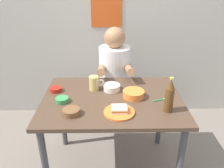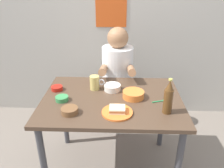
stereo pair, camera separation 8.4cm
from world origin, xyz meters
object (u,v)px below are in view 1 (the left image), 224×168
object	(u,v)px
plate_orange	(119,112)
condiment_bowl_brown	(71,111)
dining_table	(112,108)
person_seated	(115,67)
beer_bottle	(170,96)
beer_mug	(94,83)
stool	(114,101)
sandwich	(119,109)

from	to	relation	value
plate_orange	condiment_bowl_brown	xyz separation A→B (m)	(-0.33, -0.01, 0.02)
plate_orange	condiment_bowl_brown	world-z (taller)	condiment_bowl_brown
dining_table	person_seated	bearing A→B (deg)	86.61
dining_table	beer_bottle	distance (m)	0.49
plate_orange	beer_mug	world-z (taller)	beer_mug
stool	beer_bottle	xyz separation A→B (m)	(0.36, -0.82, 0.51)
plate_orange	beer_mug	xyz separation A→B (m)	(-0.19, 0.37, 0.05)
dining_table	beer_bottle	world-z (taller)	beer_bottle
beer_bottle	stool	bearing A→B (deg)	113.64
stool	beer_bottle	world-z (taller)	beer_bottle
beer_mug	condiment_bowl_brown	size ratio (longest dim) A/B	1.05
person_seated	beer_mug	size ratio (longest dim) A/B	5.71
dining_table	beer_mug	world-z (taller)	beer_mug
beer_mug	person_seated	bearing A→B (deg)	68.35
person_seated	sandwich	distance (m)	0.83
beer_bottle	condiment_bowl_brown	distance (m)	0.69
plate_orange	condiment_bowl_brown	distance (m)	0.34
dining_table	person_seated	world-z (taller)	person_seated
stool	condiment_bowl_brown	bearing A→B (deg)	-110.79
dining_table	beer_mug	bearing A→B (deg)	134.13
stool	condiment_bowl_brown	world-z (taller)	condiment_bowl_brown
sandwich	condiment_bowl_brown	xyz separation A→B (m)	(-0.33, -0.01, -0.01)
plate_orange	sandwich	size ratio (longest dim) A/B	2.00
dining_table	beer_bottle	size ratio (longest dim) A/B	4.20
dining_table	stool	size ratio (longest dim) A/B	2.44
dining_table	condiment_bowl_brown	bearing A→B (deg)	-141.81
stool	sandwich	distance (m)	0.95
beer_mug	beer_bottle	world-z (taller)	beer_bottle
dining_table	condiment_bowl_brown	xyz separation A→B (m)	(-0.29, -0.23, 0.12)
plate_orange	beer_bottle	distance (m)	0.37
stool	plate_orange	size ratio (longest dim) A/B	2.05
dining_table	sandwich	world-z (taller)	sandwich
beer_bottle	person_seated	bearing A→B (deg)	113.93
stool	beer_mug	world-z (taller)	beer_mug
dining_table	person_seated	distance (m)	0.63
stool	dining_table	bearing A→B (deg)	-93.33
person_seated	plate_orange	xyz separation A→B (m)	(0.01, -0.83, -0.02)
dining_table	stool	world-z (taller)	dining_table
beer_mug	beer_bottle	distance (m)	0.65
beer_mug	dining_table	bearing A→B (deg)	-45.87
plate_orange	condiment_bowl_brown	bearing A→B (deg)	-178.08
plate_orange	beer_bottle	bearing A→B (deg)	3.75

